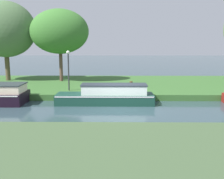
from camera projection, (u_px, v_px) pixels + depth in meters
name	position (u px, v px, depth m)	size (l,w,h in m)	color
ground_plane	(120.00, 108.00, 15.63)	(120.00, 120.00, 0.00)	#2F454C
riverbank_far	(118.00, 86.00, 22.48)	(72.00, 10.00, 0.40)	#37642C
forest_narrowboat	(108.00, 95.00, 16.73)	(6.00, 1.59, 1.24)	#173E32
willow_tree_left	(5.00, 29.00, 23.36)	(5.37, 3.76, 6.86)	brown
willow_tree_centre	(59.00, 32.00, 22.76)	(4.98, 3.30, 6.12)	brown
lamp_post	(68.00, 65.00, 18.83)	(0.24, 0.24, 2.80)	#333338
mooring_post_near	(131.00, 87.00, 17.99)	(0.20, 0.20, 0.82)	brown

